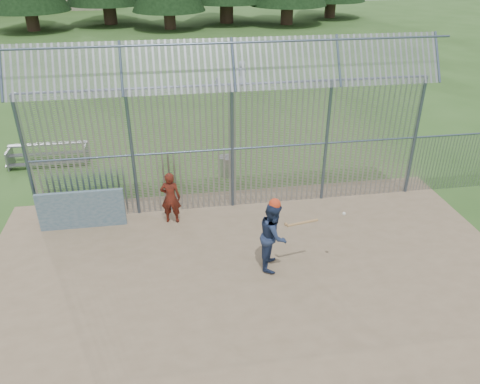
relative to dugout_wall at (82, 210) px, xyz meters
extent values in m
plane|color=#2D511E|center=(4.60, -2.90, -0.62)|extent=(120.00, 120.00, 0.00)
cube|color=#756047|center=(4.60, -3.40, -0.61)|extent=(14.00, 10.00, 0.02)
cube|color=#38566B|center=(0.00, 0.00, 0.00)|extent=(2.50, 0.12, 1.20)
imported|color=navy|center=(5.18, -2.73, 0.34)|extent=(0.94, 1.08, 1.88)
imported|color=maroon|center=(2.62, -0.09, 0.23)|extent=(0.66, 0.50, 1.65)
imported|color=gray|center=(7.25, 14.83, 0.10)|extent=(0.83, 0.70, 1.45)
imported|color=slate|center=(5.64, 13.61, -0.18)|extent=(0.56, 0.42, 0.88)
sphere|color=red|center=(5.18, -2.73, 1.26)|extent=(0.30, 0.30, 0.30)
cylinder|color=#AA7F4C|center=(5.88, -2.88, 0.74)|extent=(0.85, 0.22, 0.07)
sphere|color=#AA7F4C|center=(5.45, -2.88, 0.74)|extent=(0.09, 0.09, 0.09)
sphere|color=white|center=(6.88, -3.05, 1.02)|extent=(0.09, 0.09, 0.09)
cylinder|color=#999BA1|center=(4.70, 2.87, -0.27)|extent=(0.52, 0.52, 0.70)
cylinder|color=#9EA0A5|center=(4.70, 2.87, 0.10)|extent=(0.56, 0.56, 0.05)
sphere|color=#9EA0A5|center=(4.70, 2.87, 0.15)|extent=(0.10, 0.10, 0.10)
cube|color=slate|center=(-1.92, 4.55, -0.42)|extent=(3.00, 0.25, 0.05)
cube|color=slate|center=(-1.92, 4.90, -0.17)|extent=(3.00, 0.25, 0.05)
cube|color=gray|center=(-1.92, 5.25, 0.08)|extent=(3.00, 0.25, 0.05)
cube|color=gray|center=(-3.32, 4.90, -0.27)|extent=(0.06, 0.90, 0.70)
cube|color=gray|center=(-0.52, 4.90, -0.27)|extent=(0.06, 0.90, 0.70)
cylinder|color=#47566B|center=(-1.40, 0.60, 1.38)|extent=(0.10, 0.10, 4.00)
cylinder|color=#47566B|center=(1.60, 0.60, 1.38)|extent=(0.10, 0.10, 4.00)
cylinder|color=#47566B|center=(4.60, 0.60, 1.38)|extent=(0.10, 0.10, 4.00)
cylinder|color=#47566B|center=(7.60, 0.60, 1.38)|extent=(0.10, 0.10, 4.00)
cylinder|color=#47566B|center=(10.60, 0.60, 1.38)|extent=(0.10, 0.10, 4.00)
cylinder|color=#47566B|center=(4.60, 0.60, 3.38)|extent=(12.00, 0.07, 0.07)
cylinder|color=#47566B|center=(4.60, 0.60, 1.38)|extent=(12.00, 0.06, 0.06)
cube|color=gray|center=(4.60, 0.60, 1.38)|extent=(12.00, 0.02, 4.00)
cube|color=gray|center=(4.60, 0.23, 4.03)|extent=(12.00, 0.77, 1.31)
cylinder|color=#47566B|center=(10.60, 0.60, 0.38)|extent=(0.08, 0.08, 2.00)
cylinder|color=#332319|center=(-9.40, 37.10, 0.91)|extent=(1.19, 1.19, 3.06)
cylinder|color=#332319|center=(-2.40, 40.10, 1.09)|extent=(1.33, 1.33, 3.42)
cylinder|color=#332319|center=(3.60, 36.10, 0.82)|extent=(1.12, 1.12, 2.88)
cylinder|color=#332319|center=(9.60, 39.10, 1.18)|extent=(1.40, 1.40, 3.60)
cylinder|color=#332319|center=(15.60, 37.10, 1.00)|extent=(1.26, 1.26, 3.24)
cylinder|color=#332319|center=(21.60, 41.10, 0.91)|extent=(1.19, 1.19, 3.06)
camera|label=1|loc=(2.74, -12.50, 7.00)|focal=35.00mm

